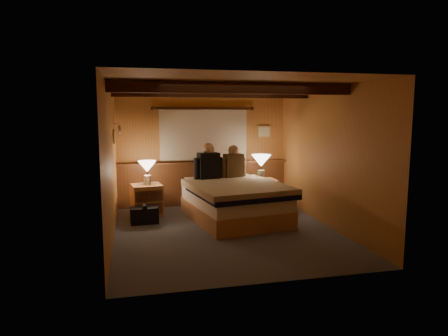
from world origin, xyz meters
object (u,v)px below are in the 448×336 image
object	(u,v)px
nightstand_left	(147,200)
duffel_bag	(144,215)
person_left	(208,164)
lamp_left	(147,168)
person_right	(234,164)
nightstand_right	(263,194)
bed	(235,201)
lamp_right	(261,162)

from	to	relation	value
nightstand_left	duffel_bag	world-z (taller)	nightstand_left
duffel_bag	person_left	bearing A→B (deg)	16.72
lamp_left	duffel_bag	distance (m)	0.96
lamp_left	person_right	size ratio (longest dim) A/B	0.68
nightstand_right	person_left	distance (m)	1.35
nightstand_right	bed	bearing A→B (deg)	-135.83
lamp_left	duffel_bag	size ratio (longest dim) A/B	0.90
nightstand_right	person_left	xyz separation A→B (m)	(-1.16, -0.14, 0.67)
bed	duffel_bag	bearing A→B (deg)	165.30
person_left	duffel_bag	distance (m)	1.58
nightstand_left	bed	bearing A→B (deg)	-32.30
bed	duffel_bag	world-z (taller)	bed
person_right	duffel_bag	world-z (taller)	person_right
person_left	bed	bearing A→B (deg)	-69.28
nightstand_left	person_left	size ratio (longest dim) A/B	0.86
nightstand_left	person_right	bearing A→B (deg)	-7.66
nightstand_right	lamp_left	xyz separation A→B (m)	(-2.33, -0.04, 0.62)
person_right	duffel_bag	size ratio (longest dim) A/B	1.32
bed	person_right	distance (m)	0.94
lamp_left	person_left	world-z (taller)	person_left
nightstand_left	lamp_right	world-z (taller)	lamp_right
bed	lamp_right	world-z (taller)	lamp_right
bed	nightstand_left	distance (m)	1.71
nightstand_left	person_right	distance (m)	1.84
lamp_left	person_right	xyz separation A→B (m)	(1.69, -0.01, 0.03)
person_left	person_right	distance (m)	0.53
bed	person_left	size ratio (longest dim) A/B	3.11
bed	lamp_left	bearing A→B (deg)	145.75
bed	lamp_right	xyz separation A→B (m)	(0.74, 0.74, 0.60)
bed	person_left	xyz separation A→B (m)	(-0.37, 0.63, 0.62)
lamp_right	nightstand_left	bearing A→B (deg)	-178.61
lamp_right	person_left	world-z (taller)	person_left
nightstand_left	person_left	bearing A→B (deg)	-11.50
nightstand_right	lamp_right	world-z (taller)	lamp_right
nightstand_right	duffel_bag	world-z (taller)	nightstand_right
duffel_bag	nightstand_left	bearing A→B (deg)	78.96
nightstand_right	person_right	xyz separation A→B (m)	(-0.63, -0.05, 0.65)
bed	person_left	bearing A→B (deg)	111.48
person_right	bed	bearing A→B (deg)	-113.57
bed	lamp_left	distance (m)	1.79
nightstand_right	lamp_left	world-z (taller)	lamp_left
lamp_right	person_left	distance (m)	1.12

